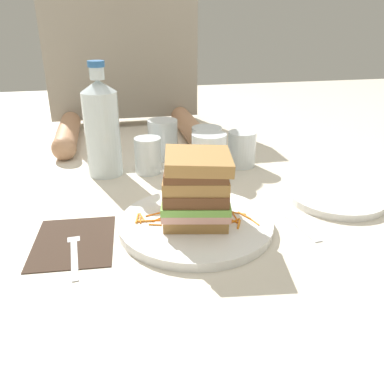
{
  "coord_description": "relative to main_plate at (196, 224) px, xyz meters",
  "views": [
    {
      "loc": [
        -0.12,
        -0.59,
        0.34
      ],
      "look_at": [
        0.02,
        0.04,
        0.06
      ],
      "focal_mm": 37.1,
      "sensor_mm": 36.0,
      "label": 1
    }
  ],
  "objects": [
    {
      "name": "side_plate",
      "position": [
        0.3,
        0.05,
        -0.0
      ],
      "size": [
        0.19,
        0.19,
        0.01
      ],
      "primitive_type": "cylinder",
      "color": "white",
      "rests_on": "ground_plane"
    },
    {
      "name": "ground_plane",
      "position": [
        -0.02,
        -0.01,
        -0.01
      ],
      "size": [
        3.0,
        3.0,
        0.0
      ],
      "primitive_type": "plane",
      "color": "beige"
    },
    {
      "name": "empty_tumbler_2",
      "position": [
        -0.0,
        0.38,
        0.04
      ],
      "size": [
        0.08,
        0.08,
        0.1
      ],
      "primitive_type": "cylinder",
      "color": "silver",
      "rests_on": "ground_plane"
    },
    {
      "name": "juice_glass",
      "position": [
        0.08,
        0.23,
        0.04
      ],
      "size": [
        0.08,
        0.08,
        0.1
      ],
      "color": "white",
      "rests_on": "ground_plane"
    },
    {
      "name": "carrot_shred_7",
      "position": [
        -0.07,
        0.03,
        0.01
      ],
      "size": [
        0.03,
        0.01,
        0.0
      ],
      "primitive_type": "cylinder",
      "rotation": [
        0.0,
        1.57,
        3.43
      ],
      "color": "orange",
      "rests_on": "main_plate"
    },
    {
      "name": "sandwich",
      "position": [
        0.0,
        -0.0,
        0.07
      ],
      "size": [
        0.13,
        0.13,
        0.12
      ],
      "color": "#A87A42",
      "rests_on": "main_plate"
    },
    {
      "name": "empty_tumbler_3",
      "position": [
        -0.05,
        0.29,
        0.03
      ],
      "size": [
        0.06,
        0.06,
        0.08
      ],
      "primitive_type": "cylinder",
      "color": "silver",
      "rests_on": "ground_plane"
    },
    {
      "name": "carrot_shred_5",
      "position": [
        -0.09,
        0.02,
        0.01
      ],
      "size": [
        0.0,
        0.02,
        0.0
      ],
      "primitive_type": "cylinder",
      "rotation": [
        0.0,
        1.57,
        1.5
      ],
      "color": "orange",
      "rests_on": "main_plate"
    },
    {
      "name": "carrot_shred_4",
      "position": [
        -0.09,
        0.03,
        0.01
      ],
      "size": [
        0.01,
        0.03,
        0.0
      ],
      "primitive_type": "cylinder",
      "rotation": [
        0.0,
        1.57,
        4.88
      ],
      "color": "orange",
      "rests_on": "main_plate"
    },
    {
      "name": "carrot_shred_0",
      "position": [
        -0.07,
        -0.0,
        0.01
      ],
      "size": [
        0.02,
        0.01,
        0.0
      ],
      "primitive_type": "cylinder",
      "rotation": [
        0.0,
        1.57,
        2.83
      ],
      "color": "orange",
      "rests_on": "main_plate"
    },
    {
      "name": "carrot_shred_2",
      "position": [
        -0.1,
        0.02,
        0.01
      ],
      "size": [
        0.01,
        0.03,
        0.0
      ],
      "primitive_type": "cylinder",
      "rotation": [
        0.0,
        1.57,
        1.38
      ],
      "color": "orange",
      "rests_on": "main_plate"
    },
    {
      "name": "carrot_shred_10",
      "position": [
        0.07,
        -0.03,
        0.01
      ],
      "size": [
        0.02,
        0.03,
        0.0
      ],
      "primitive_type": "cylinder",
      "rotation": [
        0.0,
        1.57,
        1.14
      ],
      "color": "orange",
      "rests_on": "main_plate"
    },
    {
      "name": "diner_across",
      "position": [
        -0.07,
        0.75,
        0.25
      ],
      "size": [
        0.48,
        0.47,
        0.58
      ],
      "color": "tan",
      "rests_on": "ground_plane"
    },
    {
      "name": "empty_tumbler_0",
      "position": [
        0.11,
        0.37,
        0.03
      ],
      "size": [
        0.08,
        0.08,
        0.08
      ],
      "primitive_type": "cylinder",
      "color": "silver",
      "rests_on": "ground_plane"
    },
    {
      "name": "carrot_shred_14",
      "position": [
        0.09,
        -0.01,
        0.01
      ],
      "size": [
        0.02,
        0.03,
        0.0
      ],
      "primitive_type": "cylinder",
      "rotation": [
        0.0,
        1.57,
        5.13
      ],
      "color": "orange",
      "rests_on": "main_plate"
    },
    {
      "name": "carrot_shred_3",
      "position": [
        -0.06,
        0.02,
        0.01
      ],
      "size": [
        0.03,
        0.02,
        0.0
      ],
      "primitive_type": "cylinder",
      "rotation": [
        0.0,
        1.57,
        0.55
      ],
      "color": "orange",
      "rests_on": "main_plate"
    },
    {
      "name": "carrot_shred_6",
      "position": [
        -0.09,
        0.01,
        0.01
      ],
      "size": [
        0.03,
        0.01,
        0.0
      ],
      "primitive_type": "cylinder",
      "rotation": [
        0.0,
        1.57,
        6.2
      ],
      "color": "orange",
      "rests_on": "main_plate"
    },
    {
      "name": "empty_tumbler_1",
      "position": [
        0.18,
        0.28,
        0.03
      ],
      "size": [
        0.07,
        0.07,
        0.09
      ],
      "primitive_type": "cylinder",
      "color": "silver",
      "rests_on": "ground_plane"
    },
    {
      "name": "carrot_shred_8",
      "position": [
        0.1,
        -0.03,
        0.01
      ],
      "size": [
        0.01,
        0.03,
        0.0
      ],
      "primitive_type": "cylinder",
      "rotation": [
        0.0,
        1.57,
        4.98
      ],
      "color": "orange",
      "rests_on": "main_plate"
    },
    {
      "name": "main_plate",
      "position": [
        0.0,
        0.0,
        0.0
      ],
      "size": [
        0.27,
        0.27,
        0.02
      ],
      "primitive_type": "cylinder",
      "color": "white",
      "rests_on": "ground_plane"
    },
    {
      "name": "carrot_shred_9",
      "position": [
        0.07,
        -0.0,
        0.01
      ],
      "size": [
        0.0,
        0.03,
        0.0
      ],
      "primitive_type": "cylinder",
      "rotation": [
        0.0,
        1.57,
        1.56
      ],
      "color": "orange",
      "rests_on": "main_plate"
    },
    {
      "name": "water_bottle",
      "position": [
        -0.15,
        0.3,
        0.1
      ],
      "size": [
        0.08,
        0.08,
        0.25
      ],
      "color": "silver",
      "rests_on": "ground_plane"
    },
    {
      "name": "napkin_dark",
      "position": [
        -0.21,
        -0.01,
        -0.01
      ],
      "size": [
        0.14,
        0.17,
        0.0
      ],
      "primitive_type": "cube",
      "rotation": [
        0.0,
        0.0,
        -0.07
      ],
      "color": "#38281E",
      "rests_on": "ground_plane"
    },
    {
      "name": "carrot_shred_12",
      "position": [
        0.08,
        0.01,
        0.01
      ],
      "size": [
        0.02,
        0.02,
        0.0
      ],
      "primitive_type": "cylinder",
      "rotation": [
        0.0,
        1.57,
        5.73
      ],
      "color": "orange",
      "rests_on": "main_plate"
    },
    {
      "name": "fork",
      "position": [
        -0.21,
        -0.03,
        -0.0
      ],
      "size": [
        0.03,
        0.17,
        0.0
      ],
      "color": "silver",
      "rests_on": "napkin_dark"
    },
    {
      "name": "carrot_shred_13",
      "position": [
        0.06,
        -0.02,
        0.01
      ],
      "size": [
        0.02,
        0.02,
        0.0
      ],
      "primitive_type": "cylinder",
      "rotation": [
        0.0,
        1.57,
        2.17
      ],
      "color": "orange",
      "rests_on": "main_plate"
    },
    {
      "name": "carrot_shred_11",
      "position": [
        0.07,
        -0.02,
        0.01
      ],
      "size": [
        0.02,
        0.01,
        0.0
      ],
      "primitive_type": "cylinder",
      "rotation": [
        0.0,
        1.57,
        3.63
      ],
      "color": "orange",
      "rests_on": "main_plate"
    },
    {
      "name": "carrot_shred_1",
      "position": [
        -0.06,
        0.01,
        0.01
      ],
      "size": [
        0.02,
        0.01,
        0.0
      ],
      "primitive_type": "cylinder",
      "rotation": [
        0.0,
        1.57,
        2.97
      ],
      "color": "orange",
      "rests_on": "main_plate"
    },
    {
      "name": "knife",
      "position": [
        0.18,
        0.0,
        -0.01
      ],
      "size": [
        0.04,
        0.2,
        0.0
      ],
      "color": "silver",
      "rests_on": "ground_plane"
    }
  ]
}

